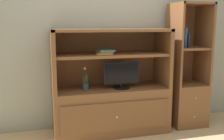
% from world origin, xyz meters
% --- Properties ---
extents(painted_rear_wall, '(6.00, 0.10, 2.80)m').
position_xyz_m(painted_rear_wall, '(0.00, 0.75, 1.40)').
color(painted_rear_wall, gray).
rests_on(painted_rear_wall, ground_plane).
extents(media_console, '(1.54, 0.58, 1.41)m').
position_xyz_m(media_console, '(0.00, 0.41, 0.46)').
color(media_console, brown).
rests_on(media_console, ground_plane).
extents(tv_monitor, '(0.49, 0.22, 0.35)m').
position_xyz_m(tv_monitor, '(0.12, 0.33, 0.80)').
color(tv_monitor, black).
rests_on(tv_monitor, media_console).
extents(potted_plant, '(0.09, 0.09, 0.31)m').
position_xyz_m(potted_plant, '(-0.35, 0.40, 0.69)').
color(potted_plant, '#384C56').
rests_on(potted_plant, media_console).
extents(magazine_stack, '(0.25, 0.31, 0.05)m').
position_xyz_m(magazine_stack, '(-0.10, 0.41, 1.11)').
color(magazine_stack, gold).
rests_on(magazine_stack, media_console).
extents(bookshelf_tall, '(0.49, 0.49, 1.76)m').
position_xyz_m(bookshelf_tall, '(1.14, 0.41, 0.56)').
color(bookshelf_tall, brown).
rests_on(bookshelf_tall, ground_plane).
extents(upright_book_row, '(0.16, 0.18, 0.27)m').
position_xyz_m(upright_book_row, '(1.04, 0.40, 1.26)').
color(upright_book_row, '#2D519E').
rests_on(upright_book_row, bookshelf_tall).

